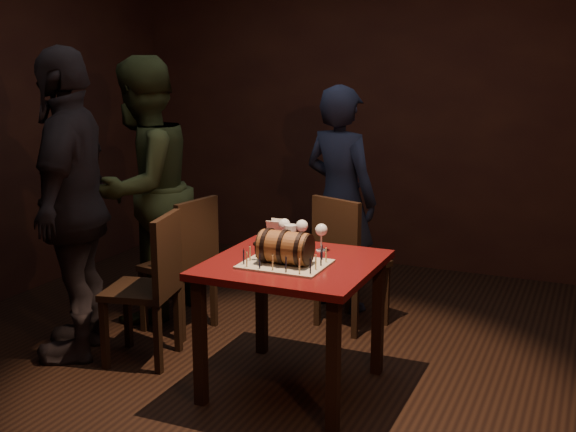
{
  "coord_description": "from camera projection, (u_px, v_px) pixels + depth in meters",
  "views": [
    {
      "loc": [
        1.66,
        -3.66,
        1.86
      ],
      "look_at": [
        0.03,
        0.05,
        0.95
      ],
      "focal_mm": 45.0,
      "sensor_mm": 36.0,
      "label": 1
    }
  ],
  "objects": [
    {
      "name": "room_shell",
      "position": [
        280.0,
        139.0,
        4.03
      ],
      "size": [
        5.04,
        5.04,
        2.8
      ],
      "color": "black",
      "rests_on": "ground"
    },
    {
      "name": "pub_table",
      "position": [
        293.0,
        280.0,
        3.99
      ],
      "size": [
        0.9,
        0.9,
        0.75
      ],
      "color": "#440B0C",
      "rests_on": "ground"
    },
    {
      "name": "cake_board",
      "position": [
        285.0,
        264.0,
        3.89
      ],
      "size": [
        0.45,
        0.35,
        0.01
      ],
      "primitive_type": "cube",
      "color": "#9F9680",
      "rests_on": "pub_table"
    },
    {
      "name": "barrel_cake",
      "position": [
        285.0,
        247.0,
        3.87
      ],
      "size": [
        0.33,
        0.19,
        0.19
      ],
      "color": "brown",
      "rests_on": "cake_board"
    },
    {
      "name": "birthday_candles",
      "position": [
        285.0,
        256.0,
        3.88
      ],
      "size": [
        0.4,
        0.3,
        0.09
      ],
      "color": "#EFDB8E",
      "rests_on": "cake_board"
    },
    {
      "name": "wine_glass_left",
      "position": [
        284.0,
        226.0,
        4.28
      ],
      "size": [
        0.07,
        0.07,
        0.16
      ],
      "color": "silver",
      "rests_on": "pub_table"
    },
    {
      "name": "wine_glass_mid",
      "position": [
        302.0,
        227.0,
        4.25
      ],
      "size": [
        0.07,
        0.07,
        0.16
      ],
      "color": "silver",
      "rests_on": "pub_table"
    },
    {
      "name": "wine_glass_right",
      "position": [
        321.0,
        231.0,
        4.15
      ],
      "size": [
        0.07,
        0.07,
        0.16
      ],
      "color": "silver",
      "rests_on": "pub_table"
    },
    {
      "name": "pint_of_ale",
      "position": [
        290.0,
        238.0,
        4.17
      ],
      "size": [
        0.07,
        0.07,
        0.15
      ],
      "color": "silver",
      "rests_on": "pub_table"
    },
    {
      "name": "menu_card",
      "position": [
        276.0,
        231.0,
        4.37
      ],
      "size": [
        0.1,
        0.05,
        0.13
      ],
      "primitive_type": null,
      "color": "white",
      "rests_on": "pub_table"
    },
    {
      "name": "chair_back",
      "position": [
        345.0,
        256.0,
        4.91
      ],
      "size": [
        0.52,
        0.52,
        0.93
      ],
      "color": "black",
      "rests_on": "ground"
    },
    {
      "name": "chair_left_rear",
      "position": [
        186.0,
        258.0,
        4.86
      ],
      "size": [
        0.46,
        0.46,
        0.93
      ],
      "color": "black",
      "rests_on": "ground"
    },
    {
      "name": "chair_left_front",
      "position": [
        152.0,
        280.0,
        4.37
      ],
      "size": [
        0.48,
        0.48,
        0.93
      ],
      "color": "black",
      "rests_on": "ground"
    },
    {
      "name": "person_back",
      "position": [
        340.0,
        199.0,
        5.28
      ],
      "size": [
        0.7,
        0.56,
        1.66
      ],
      "primitive_type": "imported",
      "rotation": [
        0.0,
        0.0,
        2.83
      ],
      "color": "#181D31",
      "rests_on": "ground"
    },
    {
      "name": "person_left_rear",
      "position": [
        143.0,
        190.0,
        5.08
      ],
      "size": [
        0.75,
        0.94,
        1.86
      ],
      "primitive_type": "imported",
      "rotation": [
        0.0,
        0.0,
        -1.63
      ],
      "color": "#313A1D",
      "rests_on": "ground"
    },
    {
      "name": "person_left_front",
      "position": [
        72.0,
        205.0,
        4.41
      ],
      "size": [
        0.89,
        1.22,
        1.92
      ],
      "primitive_type": "imported",
      "rotation": [
        0.0,
        0.0,
        -1.15
      ],
      "color": "black",
      "rests_on": "ground"
    }
  ]
}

